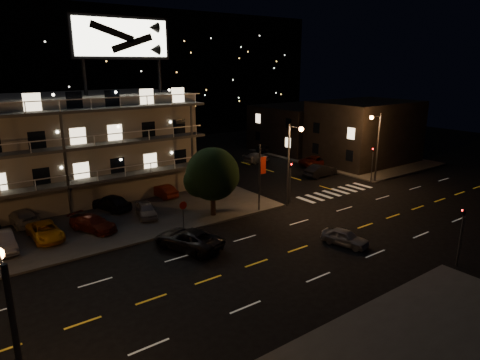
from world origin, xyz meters
TOP-DOWN VIEW (x-y plane):
  - ground at (0.00, 0.00)m, footprint 140.00×140.00m
  - curb_nw at (-14.00, 20.00)m, footprint 44.00×24.00m
  - curb_ne at (30.00, 20.00)m, footprint 16.00×24.00m
  - motel at (-9.94, 23.88)m, footprint 28.00×13.80m
  - side_bldg_front at (29.99, 16.00)m, footprint 14.06×10.00m
  - side_bldg_back at (29.99, 28.00)m, footprint 14.06×12.00m
  - hill_backdrop at (-5.94, 68.78)m, footprint 120.00×25.00m
  - streetlight_nc at (8.50, 7.94)m, footprint 0.44×1.92m
  - streetlight_ne at (22.14, 8.30)m, footprint 1.92×0.44m
  - streetlight_s at (-18.00, -7.94)m, footprint 0.44×1.92m
  - signal_nw at (9.00, 8.50)m, footprint 0.20×0.27m
  - signal_sw at (9.00, -8.50)m, footprint 0.20×0.27m
  - signal_ne at (22.00, 8.50)m, footprint 0.27×0.20m
  - banner_north at (5.09, 8.40)m, footprint 0.83×0.16m
  - stop_sign at (-3.00, 8.57)m, footprint 0.91×0.11m
  - tree at (0.70, 9.81)m, footprint 4.96×4.78m
  - lot_car_1 at (-15.93, 12.58)m, footprint 1.49×4.16m
  - lot_car_2 at (-12.90, 12.98)m, footprint 2.26×4.57m
  - lot_car_3 at (-9.32, 12.50)m, footprint 3.43×4.73m
  - lot_car_4 at (-4.38, 13.00)m, footprint 2.40×4.07m
  - lot_car_7 at (-13.76, 17.50)m, footprint 2.45×4.86m
  - lot_car_8 at (-6.27, 16.69)m, footprint 3.08×4.77m
  - lot_car_9 at (-0.50, 17.50)m, footprint 1.82×4.10m
  - side_car_0 at (19.09, 13.83)m, footprint 4.67×1.80m
  - side_car_1 at (22.78, 17.96)m, footprint 5.19×2.56m
  - side_car_2 at (17.85, 24.90)m, footprint 4.82×2.90m
  - side_car_3 at (23.33, 28.80)m, footprint 4.19×2.87m
  - road_car_east at (5.43, -1.59)m, footprint 2.35×3.89m
  - road_car_west at (-4.63, 4.97)m, footprint 4.38×6.09m

SIDE VIEW (x-z plane):
  - ground at x=0.00m, z-range 0.00..0.00m
  - curb_nw at x=-14.00m, z-range 0.00..0.15m
  - curb_ne at x=30.00m, z-range 0.00..0.15m
  - road_car_east at x=5.43m, z-range 0.00..1.24m
  - side_car_2 at x=17.85m, z-range 0.00..1.31m
  - side_car_3 at x=23.33m, z-range 0.00..1.32m
  - side_car_1 at x=22.78m, z-range 0.00..1.41m
  - side_car_0 at x=19.09m, z-range 0.00..1.52m
  - road_car_west at x=-4.63m, z-range 0.00..1.54m
  - lot_car_2 at x=-12.90m, z-range 0.15..1.40m
  - lot_car_3 at x=-9.32m, z-range 0.15..1.42m
  - lot_car_4 at x=-4.38m, z-range 0.15..1.45m
  - lot_car_9 at x=-0.50m, z-range 0.15..1.46m
  - lot_car_7 at x=-13.76m, z-range 0.15..1.50m
  - lot_car_1 at x=-15.93m, z-range 0.15..1.52m
  - lot_car_8 at x=-6.27m, z-range 0.15..1.66m
  - stop_sign at x=-3.00m, z-range 0.41..3.01m
  - signal_nw at x=9.00m, z-range 0.27..4.87m
  - signal_sw at x=9.00m, z-range 0.27..4.87m
  - signal_ne at x=22.00m, z-range 0.27..4.87m
  - banner_north at x=5.09m, z-range 0.23..6.63m
  - side_bldg_back at x=29.99m, z-range 0.00..7.00m
  - tree at x=0.70m, z-range 0.74..6.99m
  - side_bldg_front at x=29.99m, z-range 0.00..8.50m
  - streetlight_nc at x=8.50m, z-range 0.96..8.96m
  - streetlight_ne at x=22.14m, z-range 0.96..8.96m
  - streetlight_s at x=-18.00m, z-range 0.96..8.96m
  - motel at x=-9.94m, z-range -3.71..14.39m
  - hill_backdrop at x=-5.94m, z-range -0.45..23.55m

